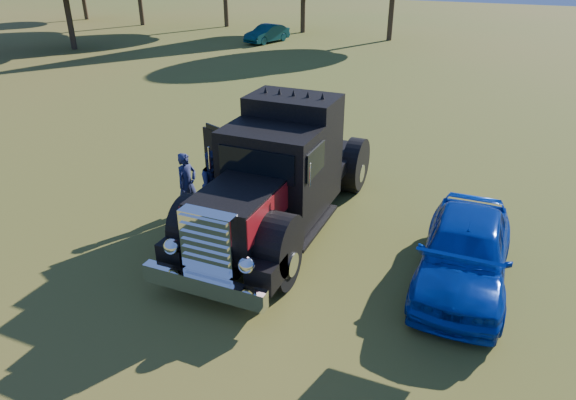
{
  "coord_description": "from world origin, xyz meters",
  "views": [
    {
      "loc": [
        4.25,
        -8.0,
        6.06
      ],
      "look_at": [
        0.42,
        0.94,
        1.23
      ],
      "focal_mm": 32.0,
      "sensor_mm": 36.0,
      "label": 1
    }
  ],
  "objects_px": {
    "hotrod_coupe": "(465,252)",
    "distant_teal_car": "(267,34)",
    "diamond_t_truck": "(278,179)",
    "spectator_near": "(187,184)",
    "spectator_far": "(215,186)"
  },
  "relations": [
    {
      "from": "spectator_near",
      "to": "distant_teal_car",
      "type": "distance_m",
      "value": 25.37
    },
    {
      "from": "diamond_t_truck",
      "to": "spectator_near",
      "type": "height_order",
      "value": "diamond_t_truck"
    },
    {
      "from": "diamond_t_truck",
      "to": "hotrod_coupe",
      "type": "bearing_deg",
      "value": -7.6
    },
    {
      "from": "diamond_t_truck",
      "to": "hotrod_coupe",
      "type": "height_order",
      "value": "diamond_t_truck"
    },
    {
      "from": "hotrod_coupe",
      "to": "distant_teal_car",
      "type": "height_order",
      "value": "hotrod_coupe"
    },
    {
      "from": "spectator_far",
      "to": "spectator_near",
      "type": "bearing_deg",
      "value": 123.32
    },
    {
      "from": "hotrod_coupe",
      "to": "diamond_t_truck",
      "type": "bearing_deg",
      "value": 172.4
    },
    {
      "from": "distant_teal_car",
      "to": "spectator_far",
      "type": "bearing_deg",
      "value": -52.54
    },
    {
      "from": "spectator_near",
      "to": "distant_teal_car",
      "type": "relative_size",
      "value": 0.45
    },
    {
      "from": "spectator_far",
      "to": "hotrod_coupe",
      "type": "bearing_deg",
      "value": -62.4
    },
    {
      "from": "spectator_far",
      "to": "distant_teal_car",
      "type": "xyz_separation_m",
      "value": [
        -9.82,
        23.69,
        -0.29
      ]
    },
    {
      "from": "spectator_near",
      "to": "hotrod_coupe",
      "type": "bearing_deg",
      "value": -81.47
    },
    {
      "from": "hotrod_coupe",
      "to": "spectator_far",
      "type": "xyz_separation_m",
      "value": [
        -5.83,
        0.42,
        0.17
      ]
    },
    {
      "from": "hotrod_coupe",
      "to": "spectator_near",
      "type": "height_order",
      "value": "hotrod_coupe"
    },
    {
      "from": "spectator_far",
      "to": "distant_teal_car",
      "type": "height_order",
      "value": "spectator_far"
    }
  ]
}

